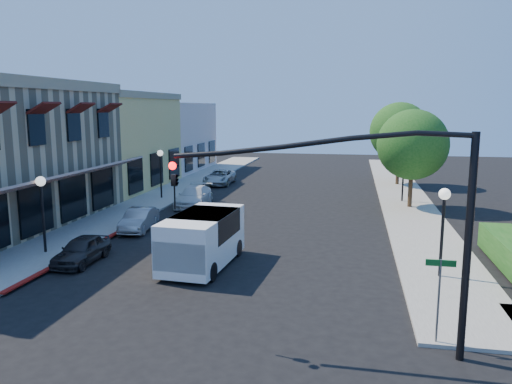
% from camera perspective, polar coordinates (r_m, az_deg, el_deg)
% --- Properties ---
extents(ground, '(120.00, 120.00, 0.00)m').
position_cam_1_polar(ground, '(14.25, -11.69, -18.08)').
color(ground, black).
rests_on(ground, ground).
extents(sidewalk_left, '(3.50, 50.00, 0.12)m').
position_cam_1_polar(sidewalk_left, '(41.49, -8.51, 0.52)').
color(sidewalk_left, gray).
rests_on(sidewalk_left, ground).
extents(sidewalk_right, '(3.50, 50.00, 0.12)m').
position_cam_1_polar(sidewalk_right, '(39.29, 16.31, -0.28)').
color(sidewalk_right, gray).
rests_on(sidewalk_right, ground).
extents(curb_red_strip, '(0.25, 10.00, 0.06)m').
position_cam_1_polar(curb_red_strip, '(23.87, -19.67, -6.93)').
color(curb_red_strip, maroon).
rests_on(curb_red_strip, ground).
extents(yellow_stucco_building, '(10.00, 12.00, 7.60)m').
position_cam_1_polar(yellow_stucco_building, '(42.92, -17.65, 5.50)').
color(yellow_stucco_building, '#DBC662').
rests_on(yellow_stucco_building, ground).
extents(pink_stucco_building, '(10.00, 12.00, 7.00)m').
position_cam_1_polar(pink_stucco_building, '(53.76, -11.49, 6.19)').
color(pink_stucco_building, beige).
rests_on(pink_stucco_building, ground).
extents(street_tree_a, '(4.56, 4.56, 6.48)m').
position_cam_1_polar(street_tree_a, '(33.86, 17.47, 5.18)').
color(street_tree_a, '#342315').
rests_on(street_tree_a, ground).
extents(street_tree_b, '(4.94, 4.94, 7.02)m').
position_cam_1_polar(street_tree_b, '(43.78, 16.08, 6.63)').
color(street_tree_b, '#342315').
rests_on(street_tree_b, ground).
extents(signal_mast_arm, '(8.01, 0.39, 6.00)m').
position_cam_1_polar(signal_mast_arm, '(13.33, 14.30, -1.44)').
color(signal_mast_arm, black).
rests_on(signal_mast_arm, ground).
extents(street_name_sign, '(0.80, 0.06, 2.50)m').
position_cam_1_polar(street_name_sign, '(14.82, 20.21, -10.21)').
color(street_name_sign, '#595B5E').
rests_on(street_name_sign, ground).
extents(lamppost_left_near, '(0.44, 0.44, 3.57)m').
position_cam_1_polar(lamppost_left_near, '(24.12, -23.31, -0.31)').
color(lamppost_left_near, black).
rests_on(lamppost_left_near, ground).
extents(lamppost_left_far, '(0.44, 0.44, 3.57)m').
position_cam_1_polar(lamppost_left_far, '(36.41, -10.87, 3.43)').
color(lamppost_left_far, black).
rests_on(lamppost_left_far, ground).
extents(lamppost_right_near, '(0.44, 0.44, 3.57)m').
position_cam_1_polar(lamppost_right_near, '(20.24, 20.65, -1.93)').
color(lamppost_right_near, black).
rests_on(lamppost_right_near, ground).
extents(lamppost_right_far, '(0.44, 0.44, 3.57)m').
position_cam_1_polar(lamppost_right_far, '(35.95, 16.53, 3.12)').
color(lamppost_right_far, black).
rests_on(lamppost_right_far, ground).
extents(white_van, '(2.48, 5.13, 2.21)m').
position_cam_1_polar(white_van, '(20.92, -6.18, -5.08)').
color(white_van, white).
rests_on(white_van, ground).
extents(parked_car_a, '(1.41, 3.38, 1.14)m').
position_cam_1_polar(parked_car_a, '(22.67, -19.30, -6.27)').
color(parked_car_a, black).
rests_on(parked_car_a, ground).
extents(parked_car_b, '(1.65, 3.72, 1.19)m').
position_cam_1_polar(parked_car_b, '(27.69, -13.23, -3.09)').
color(parked_car_b, '#939598').
rests_on(parked_car_b, ground).
extents(parked_car_c, '(2.11, 4.66, 1.32)m').
position_cam_1_polar(parked_car_c, '(33.78, -7.10, -0.50)').
color(parked_car_c, silver).
rests_on(parked_car_c, ground).
extents(parked_car_d, '(2.19, 4.61, 1.27)m').
position_cam_1_polar(parked_car_d, '(43.08, -4.18, 1.71)').
color(parked_car_d, '#A4A8A9').
rests_on(parked_car_d, ground).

